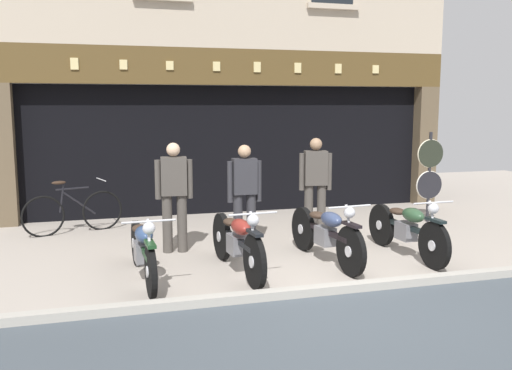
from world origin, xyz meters
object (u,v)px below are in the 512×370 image
Objects in this scene: shopkeeper_center at (245,189)px; tyre_sign_pole at (430,170)px; salesman_right at (315,181)px; leaning_bicycle at (73,211)px; motorcycle_center_left at (237,241)px; advert_board_near at (176,121)px; motorcycle_center at (326,233)px; motorcycle_left at (143,248)px; motorcycle_center_right at (407,228)px; salesman_left at (174,192)px.

tyre_sign_pole is (3.77, 0.61, 0.11)m from shopkeeper_center.
salesman_right is 4.23m from leaning_bicycle.
motorcycle_center_left reaches higher than leaning_bicycle.
salesman_right is 0.99× the size of leaning_bicycle.
advert_board_near reaches higher than tyre_sign_pole.
leaning_bicycle is (-3.51, 2.90, -0.05)m from motorcycle_center.
motorcycle_left is at bearing 41.01° from salesman_right.
motorcycle_center is 1.02× the size of motorcycle_center_right.
motorcycle_center_left is at bearing 55.70° from salesman_right.
advert_board_near is at bearing -106.39° from motorcycle_left.
motorcycle_center_right is 1.23× the size of salesman_right.
tyre_sign_pole reaches higher than motorcycle_center.
motorcycle_center is 1.25× the size of salesman_left.
motorcycle_left is 0.99× the size of motorcycle_center.
advert_board_near reaches higher than salesman_right.
motorcycle_center is (2.55, 0.10, 0.02)m from motorcycle_left.
shopkeeper_center reaches higher than motorcycle_center.
motorcycle_center_right is 5.20m from advert_board_near.
motorcycle_center is 1.24× the size of leaning_bicycle.
motorcycle_left is at bearing -3.05° from motorcycle_center.
leaning_bicycle is at bearing 172.47° from tyre_sign_pole.
leaning_bicycle is at bearing -75.00° from motorcycle_left.
motorcycle_center_left reaches higher than motorcycle_center.
motorcycle_center_left reaches higher than motorcycle_center_right.
motorcycle_center_left is 4.85m from tyre_sign_pole.
motorcycle_center is (1.32, 0.15, -0.00)m from motorcycle_center_left.
salesman_right is at bearing -50.12° from advert_board_near.
tyre_sign_pole reaches higher than salesman_right.
shopkeeper_center is at bearing -112.29° from motorcycle_center_left.
motorcycle_left is 4.57m from advert_board_near.
salesman_left reaches higher than motorcycle_center.
salesman_left is 1.00× the size of salesman_right.
shopkeeper_center is at bearing 20.81° from salesman_right.
salesman_left is 1.00× the size of leaning_bicycle.
tyre_sign_pole is at bearing -160.40° from salesman_right.
salesman_left is 1.54× the size of advert_board_near.
salesman_right is at bearing -162.76° from salesman_left.
shopkeeper_center is at bearing -74.86° from advert_board_near.
salesman_left is at bearing 24.27° from leaning_bicycle.
motorcycle_left is at bearing -103.60° from advert_board_near.
advert_board_near reaches higher than motorcycle_left.
salesman_right reaches higher than motorcycle_center_left.
motorcycle_center_right is (2.59, 0.11, -0.01)m from motorcycle_center_left.
tyre_sign_pole reaches higher than leaning_bicycle.
motorcycle_left is at bearing -158.67° from tyre_sign_pole.
salesman_left is at bearing -169.73° from tyre_sign_pole.
leaning_bicycle is (-6.47, 0.86, -0.61)m from tyre_sign_pole.
advert_board_near reaches higher than shopkeeper_center.
advert_board_near is at bearing -74.90° from motorcycle_center.
salesman_right is (1.82, 1.82, 0.48)m from motorcycle_center_left.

